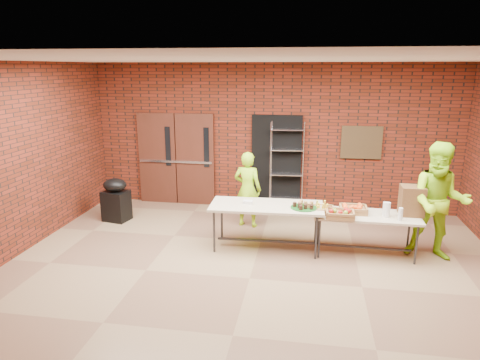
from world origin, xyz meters
name	(u,v)px	position (x,y,z in m)	size (l,w,h in m)	color
room	(250,176)	(0.00, 0.00, 1.60)	(8.08, 7.08, 3.28)	brown
double_doors	(176,159)	(-2.20, 3.44, 1.05)	(1.78, 0.12, 2.10)	#431C13
dark_doorway	(276,162)	(0.10, 3.46, 1.05)	(1.10, 0.06, 2.10)	black
bronze_plaque	(361,142)	(1.90, 3.45, 1.55)	(0.85, 0.04, 0.70)	#44351B
wire_rack	(287,167)	(0.34, 3.32, 0.99)	(0.72, 0.24, 1.97)	#ABABB2
table_left	(266,209)	(0.12, 1.18, 0.73)	(1.96, 0.87, 0.80)	tan
table_right	(366,218)	(1.80, 1.20, 0.65)	(1.74, 0.75, 0.71)	tan
basket_bananas	(322,209)	(1.06, 1.18, 0.77)	(0.40, 0.31, 0.13)	olive
basket_oranges	(353,209)	(1.59, 1.27, 0.77)	(0.45, 0.35, 0.14)	olive
basket_apples	(340,214)	(1.35, 0.99, 0.77)	(0.45, 0.35, 0.14)	olive
muffin_tray	(304,205)	(0.76, 1.11, 0.85)	(0.44, 0.44, 0.11)	#155119
napkin_box	(248,202)	(-0.20, 1.19, 0.82)	(0.17, 0.11, 0.06)	silver
coffee_dispenser	(412,201)	(2.52, 1.31, 0.96)	(0.37, 0.34, 0.49)	brown
cup_stack_front	(387,210)	(2.12, 1.11, 0.84)	(0.08, 0.08, 0.25)	silver
cup_stack_mid	(401,214)	(2.30, 0.98, 0.82)	(0.07, 0.07, 0.21)	silver
cup_stack_back	(385,209)	(2.09, 1.19, 0.83)	(0.08, 0.08, 0.23)	silver
covered_grill	(116,200)	(-3.09, 2.09, 0.45)	(0.56, 0.50, 0.90)	black
volunteer_woman	(248,189)	(-0.36, 2.21, 0.76)	(0.55, 0.36, 1.52)	#9FE619
volunteer_man	(439,202)	(2.93, 1.23, 0.98)	(0.95, 0.74, 1.96)	#9FE619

